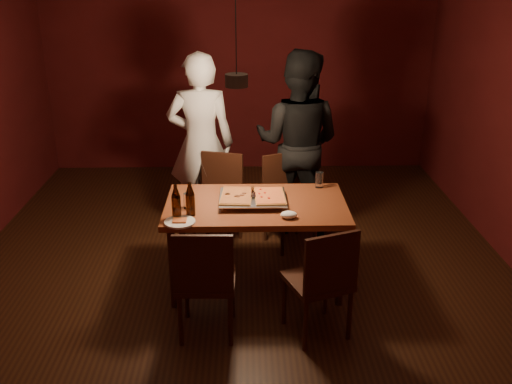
{
  "coord_description": "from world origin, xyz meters",
  "views": [
    {
      "loc": [
        0.06,
        -4.46,
        2.58
      ],
      "look_at": [
        0.15,
        -0.1,
        0.85
      ],
      "focal_mm": 40.0,
      "sensor_mm": 36.0,
      "label": 1
    }
  ],
  "objects_px": {
    "chair_near_right": "(323,274)",
    "chair_far_left": "(219,191)",
    "beer_bottle_a": "(176,201)",
    "pendant_lamp": "(236,79)",
    "diner_dark": "(298,143)",
    "chair_far_right": "(287,191)",
    "chair_near_left": "(205,274)",
    "pizza_tray": "(253,200)",
    "dining_table": "(256,211)",
    "diner_white": "(201,144)",
    "plate_slice": "(180,222)",
    "beer_bottle_b": "(190,199)"
  },
  "relations": [
    {
      "from": "chair_far_right",
      "to": "diner_dark",
      "type": "xyz_separation_m",
      "value": [
        0.13,
        0.33,
        0.39
      ]
    },
    {
      "from": "pizza_tray",
      "to": "diner_white",
      "type": "distance_m",
      "value": 1.26
    },
    {
      "from": "chair_near_left",
      "to": "pendant_lamp",
      "type": "distance_m",
      "value": 1.53
    },
    {
      "from": "chair_near_right",
      "to": "pendant_lamp",
      "type": "height_order",
      "value": "pendant_lamp"
    },
    {
      "from": "chair_far_left",
      "to": "chair_near_right",
      "type": "height_order",
      "value": "same"
    },
    {
      "from": "pizza_tray",
      "to": "chair_near_left",
      "type": "bearing_deg",
      "value": -113.69
    },
    {
      "from": "beer_bottle_a",
      "to": "diner_dark",
      "type": "distance_m",
      "value": 1.77
    },
    {
      "from": "pizza_tray",
      "to": "plate_slice",
      "type": "distance_m",
      "value": 0.69
    },
    {
      "from": "beer_bottle_a",
      "to": "pendant_lamp",
      "type": "relative_size",
      "value": 0.25
    },
    {
      "from": "chair_near_right",
      "to": "diner_dark",
      "type": "distance_m",
      "value": 1.98
    },
    {
      "from": "chair_far_right",
      "to": "plate_slice",
      "type": "relative_size",
      "value": 2.33
    },
    {
      "from": "chair_far_right",
      "to": "pizza_tray",
      "type": "relative_size",
      "value": 1.01
    },
    {
      "from": "chair_far_right",
      "to": "beer_bottle_a",
      "type": "xyz_separation_m",
      "value": [
        -0.94,
        -1.08,
        0.35
      ]
    },
    {
      "from": "beer_bottle_b",
      "to": "diner_white",
      "type": "height_order",
      "value": "diner_white"
    },
    {
      "from": "chair_near_right",
      "to": "plate_slice",
      "type": "xyz_separation_m",
      "value": [
        -1.06,
        0.43,
        0.22
      ]
    },
    {
      "from": "beer_bottle_b",
      "to": "plate_slice",
      "type": "relative_size",
      "value": 1.15
    },
    {
      "from": "chair_near_right",
      "to": "chair_near_left",
      "type": "bearing_deg",
      "value": 157.83
    },
    {
      "from": "chair_near_right",
      "to": "chair_far_left",
      "type": "bearing_deg",
      "value": 95.29
    },
    {
      "from": "beer_bottle_a",
      "to": "diner_white",
      "type": "xyz_separation_m",
      "value": [
        0.09,
        1.44,
        0.03
      ]
    },
    {
      "from": "pizza_tray",
      "to": "plate_slice",
      "type": "relative_size",
      "value": 2.31
    },
    {
      "from": "chair_near_right",
      "to": "beer_bottle_b",
      "type": "xyz_separation_m",
      "value": [
        -0.98,
        0.58,
        0.35
      ]
    },
    {
      "from": "dining_table",
      "to": "chair_far_left",
      "type": "xyz_separation_m",
      "value": [
        -0.34,
        0.83,
        -0.14
      ]
    },
    {
      "from": "beer_bottle_a",
      "to": "plate_slice",
      "type": "distance_m",
      "value": 0.17
    },
    {
      "from": "chair_near_right",
      "to": "pendant_lamp",
      "type": "bearing_deg",
      "value": 103.13
    },
    {
      "from": "dining_table",
      "to": "pizza_tray",
      "type": "bearing_deg",
      "value": 140.58
    },
    {
      "from": "diner_white",
      "to": "diner_dark",
      "type": "xyz_separation_m",
      "value": [
        0.97,
        -0.03,
        0.01
      ]
    },
    {
      "from": "plate_slice",
      "to": "diner_white",
      "type": "bearing_deg",
      "value": 87.72
    },
    {
      "from": "chair_far_right",
      "to": "beer_bottle_b",
      "type": "distance_m",
      "value": 1.38
    },
    {
      "from": "pizza_tray",
      "to": "pendant_lamp",
      "type": "xyz_separation_m",
      "value": [
        -0.12,
        0.08,
        0.99
      ]
    },
    {
      "from": "beer_bottle_a",
      "to": "diner_dark",
      "type": "relative_size",
      "value": 0.15
    },
    {
      "from": "chair_far_right",
      "to": "chair_near_left",
      "type": "xyz_separation_m",
      "value": [
        -0.7,
        -1.6,
        0.0
      ]
    },
    {
      "from": "dining_table",
      "to": "beer_bottle_b",
      "type": "bearing_deg",
      "value": -155.79
    },
    {
      "from": "chair_near_left",
      "to": "pizza_tray",
      "type": "relative_size",
      "value": 0.88
    },
    {
      "from": "chair_far_left",
      "to": "chair_far_right",
      "type": "distance_m",
      "value": 0.66
    },
    {
      "from": "dining_table",
      "to": "chair_near_left",
      "type": "relative_size",
      "value": 3.09
    },
    {
      "from": "chair_near_left",
      "to": "beer_bottle_b",
      "type": "height_order",
      "value": "beer_bottle_b"
    },
    {
      "from": "pizza_tray",
      "to": "plate_slice",
      "type": "height_order",
      "value": "pizza_tray"
    },
    {
      "from": "plate_slice",
      "to": "diner_white",
      "type": "xyz_separation_m",
      "value": [
        0.06,
        1.55,
        0.16
      ]
    },
    {
      "from": "diner_dark",
      "to": "pendant_lamp",
      "type": "distance_m",
      "value": 1.45
    },
    {
      "from": "chair_near_right",
      "to": "pendant_lamp",
      "type": "distance_m",
      "value": 1.64
    },
    {
      "from": "pizza_tray",
      "to": "chair_far_right",
      "type": "bearing_deg",
      "value": 66.2
    },
    {
      "from": "dining_table",
      "to": "pendant_lamp",
      "type": "xyz_separation_m",
      "value": [
        -0.15,
        0.1,
        1.08
      ]
    },
    {
      "from": "chair_far_right",
      "to": "diner_dark",
      "type": "distance_m",
      "value": 0.52
    },
    {
      "from": "dining_table",
      "to": "plate_slice",
      "type": "xyz_separation_m",
      "value": [
        -0.59,
        -0.38,
        0.08
      ]
    },
    {
      "from": "chair_near_left",
      "to": "pizza_tray",
      "type": "distance_m",
      "value": 0.92
    },
    {
      "from": "beer_bottle_b",
      "to": "diner_white",
      "type": "bearing_deg",
      "value": 90.46
    },
    {
      "from": "chair_far_right",
      "to": "chair_near_left",
      "type": "bearing_deg",
      "value": 41.75
    },
    {
      "from": "beer_bottle_b",
      "to": "diner_dark",
      "type": "xyz_separation_m",
      "value": [
        0.96,
        1.37,
        0.04
      ]
    },
    {
      "from": "chair_far_left",
      "to": "chair_far_right",
      "type": "bearing_deg",
      "value": -165.79
    },
    {
      "from": "plate_slice",
      "to": "diner_white",
      "type": "relative_size",
      "value": 0.13
    }
  ]
}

